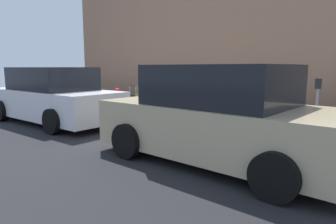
% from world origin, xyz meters
% --- Properties ---
extents(ground_plane, '(40.00, 40.00, 0.00)m').
position_xyz_m(ground_plane, '(0.00, 0.00, 0.00)').
color(ground_plane, black).
extents(sidewalk_curb, '(18.00, 5.00, 0.14)m').
position_xyz_m(sidewalk_curb, '(0.00, -2.50, 0.07)').
color(sidewalk_curb, '#ADA89E').
rests_on(sidewalk_curb, ground_plane).
extents(building_facade_sidewalk_side, '(24.00, 3.00, 8.06)m').
position_xyz_m(building_facade_sidewalk_side, '(0.00, -8.08, 4.03)').
color(building_facade_sidewalk_side, '#936B51').
rests_on(building_facade_sidewalk_side, ground_plane).
extents(suitcase_navy_0, '(0.42, 0.25, 0.66)m').
position_xyz_m(suitcase_navy_0, '(-4.00, -0.87, 0.44)').
color(suitcase_navy_0, navy).
rests_on(suitcase_navy_0, sidewalk_curb).
extents(suitcase_silver_1, '(0.46, 0.28, 0.68)m').
position_xyz_m(suitcase_silver_1, '(-3.52, -0.93, 0.45)').
color(suitcase_silver_1, '#9EA0A8').
rests_on(suitcase_silver_1, sidewalk_curb).
extents(suitcase_olive_2, '(0.38, 0.26, 0.71)m').
position_xyz_m(suitcase_olive_2, '(-3.06, -0.83, 0.47)').
color(suitcase_olive_2, '#59601E').
rests_on(suitcase_olive_2, sidewalk_curb).
extents(suitcase_black_3, '(0.46, 0.23, 0.57)m').
position_xyz_m(suitcase_black_3, '(-2.60, -0.92, 0.40)').
color(suitcase_black_3, black).
rests_on(suitcase_black_3, sidewalk_curb).
extents(suitcase_red_4, '(0.40, 0.27, 1.01)m').
position_xyz_m(suitcase_red_4, '(-2.13, -0.86, 0.49)').
color(suitcase_red_4, red).
rests_on(suitcase_red_4, sidewalk_curb).
extents(suitcase_teal_5, '(0.51, 0.24, 0.74)m').
position_xyz_m(suitcase_teal_5, '(-1.63, -0.85, 0.41)').
color(suitcase_teal_5, '#0F606B').
rests_on(suitcase_teal_5, sidewalk_curb).
extents(suitcase_maroon_6, '(0.42, 0.19, 0.88)m').
position_xyz_m(suitcase_maroon_6, '(-1.12, -0.85, 0.43)').
color(suitcase_maroon_6, maroon).
rests_on(suitcase_maroon_6, sidewalk_curb).
extents(suitcase_navy_7, '(0.39, 0.24, 0.77)m').
position_xyz_m(suitcase_navy_7, '(-0.68, -0.85, 0.50)').
color(suitcase_navy_7, navy).
rests_on(suitcase_navy_7, sidewalk_curb).
extents(suitcase_silver_8, '(0.42, 0.25, 1.02)m').
position_xyz_m(suitcase_silver_8, '(-0.23, -0.91, 0.53)').
color(suitcase_silver_8, '#9EA0A8').
rests_on(suitcase_silver_8, sidewalk_curb).
extents(suitcase_olive_9, '(0.37, 0.19, 0.96)m').
position_xyz_m(suitcase_olive_9, '(0.21, -0.85, 0.46)').
color(suitcase_olive_9, '#59601E').
rests_on(suitcase_olive_9, sidewalk_curb).
extents(suitcase_black_10, '(0.41, 0.22, 0.91)m').
position_xyz_m(suitcase_black_10, '(0.65, -0.87, 0.44)').
color(suitcase_black_10, black).
rests_on(suitcase_black_10, sidewalk_curb).
extents(fire_hydrant, '(0.39, 0.21, 0.79)m').
position_xyz_m(fire_hydrant, '(1.42, -0.85, 0.56)').
color(fire_hydrant, red).
rests_on(fire_hydrant, sidewalk_curb).
extents(bollard_post, '(0.15, 0.15, 0.79)m').
position_xyz_m(bollard_post, '(2.18, -0.70, 0.53)').
color(bollard_post, '#333338').
rests_on(bollard_post, sidewalk_curb).
extents(parking_meter, '(0.12, 0.09, 1.27)m').
position_xyz_m(parking_meter, '(-5.02, -1.10, 0.97)').
color(parking_meter, slate).
rests_on(parking_meter, sidewalk_curb).
extents(parked_car_beige_0, '(4.39, 2.14, 1.69)m').
position_xyz_m(parked_car_beige_0, '(-4.12, 1.43, 0.79)').
color(parked_car_beige_0, tan).
rests_on(parked_car_beige_0, ground_plane).
extents(parked_car_white_1, '(4.82, 2.17, 1.65)m').
position_xyz_m(parked_car_white_1, '(1.65, 1.43, 0.77)').
color(parked_car_white_1, silver).
rests_on(parked_car_white_1, ground_plane).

